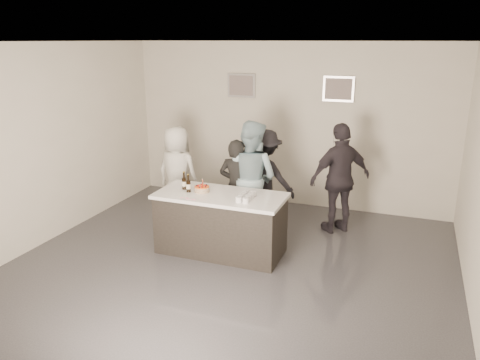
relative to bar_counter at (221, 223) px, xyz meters
The scene contains 18 objects.
floor 0.75m from the bar_counter, 59.44° to the right, with size 6.00×6.00×0.00m, color #3D3D42.
ceiling 2.62m from the bar_counter, 59.44° to the right, with size 6.00×6.00×0.00m, color white.
wall_back 2.71m from the bar_counter, 82.92° to the left, with size 6.00×0.04×3.00m, color silver.
wall_front 3.69m from the bar_counter, 85.00° to the right, with size 6.00×0.04×3.00m, color silver.
wall_left 2.94m from the bar_counter, 169.04° to the right, with size 0.04×6.00×3.00m, color silver.
picture_left 3.07m from the bar_counter, 103.60° to the left, with size 0.54×0.04×0.44m, color #B2B2B7.
picture_right 3.24m from the bar_counter, 63.75° to the left, with size 0.54×0.04×0.44m, color #B2B2B7.
bar_counter is the anchor object (origin of this frame).
cake 0.57m from the bar_counter, behind, with size 0.22×0.22×0.07m, color orange.
beer_bottle_a 0.83m from the bar_counter, behind, with size 0.07×0.07×0.26m, color black.
beer_bottle_b 0.75m from the bar_counter, behind, with size 0.07×0.07×0.26m, color black.
tumbler_cluster 0.65m from the bar_counter, 10.17° to the right, with size 0.19×0.40×0.08m, color orange.
candles 0.66m from the bar_counter, 133.28° to the right, with size 0.24×0.08×0.01m, color pink.
person_main_black 0.79m from the bar_counter, 92.38° to the left, with size 0.57×0.37×1.56m, color black.
person_main_blue 0.99m from the bar_counter, 78.88° to the left, with size 0.89×0.70×1.84m, color #95B6C2.
person_guest_left 1.67m from the bar_counter, 139.98° to the left, with size 0.79×0.52×1.62m, color white.
person_guest_right 2.10m from the bar_counter, 43.78° to the left, with size 1.05×0.44×1.79m, color #2D2830.
person_guest_back 1.37m from the bar_counter, 79.44° to the left, with size 1.05×0.60×1.63m, color black.
Camera 1 is at (2.19, -5.32, 3.03)m, focal length 35.00 mm.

